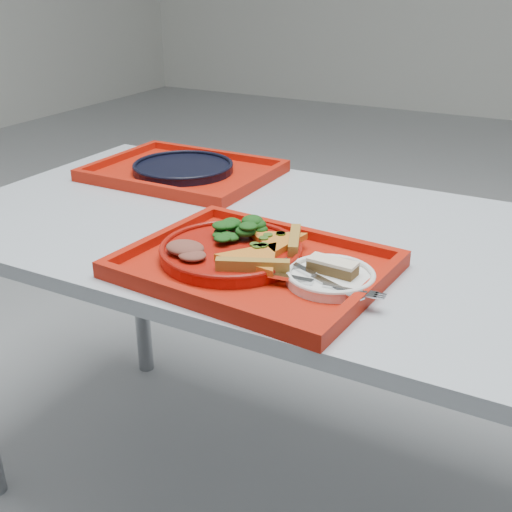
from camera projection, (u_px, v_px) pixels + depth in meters
The scene contains 14 objects.
ground at pixel (299, 508), 1.62m from camera, with size 10.00×10.00×0.00m, color #93969B.
table at pixel (308, 267), 1.34m from camera, with size 1.60×0.80×0.75m.
tray_main at pixel (255, 269), 1.15m from camera, with size 0.45×0.35×0.01m, color #A91808.
tray_far at pixel (183, 174), 1.68m from camera, with size 0.45×0.35×0.01m, color #A91808.
dinner_plate at pixel (231, 253), 1.17m from camera, with size 0.26×0.26×0.02m, color #941209.
side_plate at pixel (330, 279), 1.08m from camera, with size 0.15×0.15×0.01m, color white.
navy_plate at pixel (183, 169), 1.67m from camera, with size 0.26×0.26×0.02m, color black.
pizza_slice_a at pixel (254, 256), 1.11m from camera, with size 0.14×0.12×0.02m, color orange, non-canonical shape.
pizza_slice_b at pixel (277, 239), 1.19m from camera, with size 0.13×0.11×0.02m, color orange, non-canonical shape.
salad_heap at pixel (231, 225), 1.21m from camera, with size 0.10×0.09×0.05m, color black.
meat_portion at pixel (185, 248), 1.15m from camera, with size 0.07×0.06×0.02m, color brown.
dessert_bar at pixel (333, 266), 1.08m from camera, with size 0.09×0.04×0.02m.
knife at pixel (320, 278), 1.06m from camera, with size 0.18×0.02×0.01m, color silver.
fork at pixel (322, 284), 1.04m from camera, with size 0.18×0.02×0.01m, color silver.
Camera 1 is at (0.48, -1.12, 1.25)m, focal length 45.00 mm.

